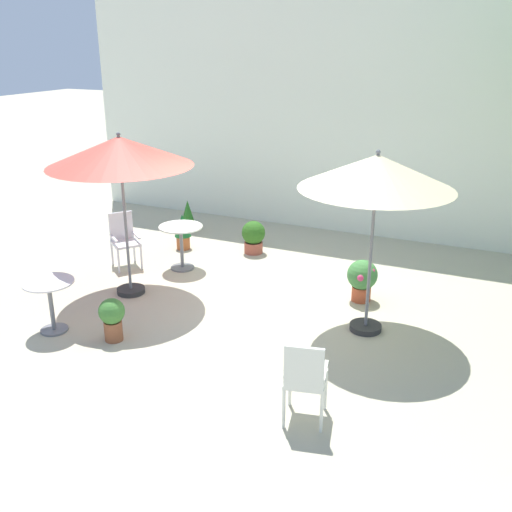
% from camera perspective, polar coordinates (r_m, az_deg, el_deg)
% --- Properties ---
extents(ground_plane, '(60.00, 60.00, 0.00)m').
position_cam_1_polar(ground_plane, '(8.91, 0.60, -4.73)').
color(ground_plane, '#BAB195').
extents(villa_facade, '(11.58, 0.30, 5.16)m').
position_cam_1_polar(villa_facade, '(11.98, 8.83, 14.44)').
color(villa_facade, white).
rests_on(villa_facade, ground).
extents(patio_umbrella_0, '(2.15, 2.15, 2.53)m').
position_cam_1_polar(patio_umbrella_0, '(8.86, -13.13, 9.79)').
color(patio_umbrella_0, '#2D2D2D').
rests_on(patio_umbrella_0, ground).
extents(patio_umbrella_1, '(2.00, 2.00, 2.50)m').
position_cam_1_polar(patio_umbrella_1, '(7.56, 11.67, 7.87)').
color(patio_umbrella_1, '#2D2D2D').
rests_on(patio_umbrella_1, ground).
extents(cafe_table_0, '(0.68, 0.68, 0.74)m').
position_cam_1_polar(cafe_table_0, '(8.40, -19.42, -3.78)').
color(cafe_table_0, white).
rests_on(cafe_table_0, ground).
extents(cafe_table_1, '(0.75, 0.75, 0.78)m').
position_cam_1_polar(cafe_table_1, '(10.16, -7.29, 1.65)').
color(cafe_table_1, white).
rests_on(cafe_table_1, ground).
extents(patio_chair_0, '(0.64, 0.64, 0.95)m').
position_cam_1_polar(patio_chair_0, '(10.49, -12.76, 1.82)').
color(patio_chair_0, silver).
rests_on(patio_chair_0, ground).
extents(patio_chair_1, '(0.51, 0.52, 0.96)m').
position_cam_1_polar(patio_chair_1, '(6.11, 4.79, -11.64)').
color(patio_chair_1, silver).
rests_on(patio_chair_1, ground).
extents(potted_plant_0, '(0.35, 0.35, 0.60)m').
position_cam_1_polar(potted_plant_0, '(7.99, -13.84, -5.74)').
color(potted_plant_0, brown).
rests_on(potted_plant_0, ground).
extents(potted_plant_1, '(0.44, 0.44, 0.62)m').
position_cam_1_polar(potted_plant_1, '(10.90, -0.25, 1.95)').
color(potted_plant_1, '#A34E3B').
rests_on(potted_plant_1, ground).
extents(potted_plant_2, '(0.46, 0.48, 0.66)m').
position_cam_1_polar(potted_plant_2, '(9.03, 10.32, -2.11)').
color(potted_plant_2, '#B04A2C').
rests_on(potted_plant_2, ground).
extents(potted_plant_3, '(0.27, 0.27, 0.67)m').
position_cam_1_polar(potted_plant_3, '(12.22, -6.66, 4.03)').
color(potted_plant_3, '#C0683F').
rests_on(potted_plant_3, ground).
extents(potted_plant_4, '(0.32, 0.32, 0.69)m').
position_cam_1_polar(potted_plant_4, '(11.18, -7.16, 2.51)').
color(potted_plant_4, '#B1592E').
rests_on(potted_plant_4, ground).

